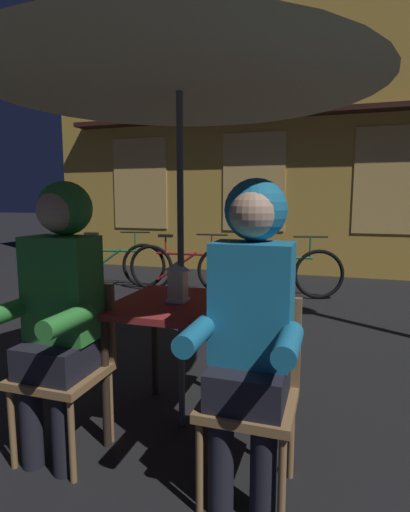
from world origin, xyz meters
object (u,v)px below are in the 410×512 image
Objects in this scene: bicycle_second at (185,268)px; chair_left at (70,358)px; chair_right at (252,383)px; person_right_hooded at (251,309)px; lantern at (178,280)px; bicycle_nearest at (110,264)px; patio_umbrella at (179,53)px; bicycle_third at (279,273)px; person_left_hooded at (59,294)px; cafe_table at (181,319)px.

chair_left is at bearing -78.87° from bicycle_second.
person_right_hooded reaches higher than chair_right.
lantern is 0.14× the size of bicycle_nearest.
patio_umbrella reaches higher than bicycle_third.
patio_umbrella is at bearing -92.27° from bicycle_third.
person_left_hooded is 1.00× the size of person_right_hooded.
bicycle_second is at bearing 114.46° from person_right_hooded.
chair_right is at bearing 0.00° from chair_left.
bicycle_nearest and bicycle_third have the same top height.
chair_right is (0.48, -0.37, -1.57)m from patio_umbrella.
person_left_hooded is 0.85× the size of bicycle_third.
chair_right is 4.62m from bicycle_nearest.
cafe_table is at bearing 138.43° from person_right_hooded.
lantern is 0.14× the size of bicycle_third.
chair_left is 4.09m from bicycle_nearest.
chair_left is at bearing -142.45° from patio_umbrella.
bicycle_second is 1.32m from bicycle_third.
bicycle_nearest is 1.01× the size of bicycle_third.
person_left_hooded is at bearing -138.43° from patio_umbrella.
cafe_table is 3.20× the size of lantern.
chair_right is 0.62× the size of person_right_hooded.
bicycle_third is (0.13, 3.28, -0.29)m from cafe_table.
bicycle_second is at bearing 110.14° from cafe_table.
lantern reaches higher than bicycle_second.
chair_right reaches higher than bicycle_second.
person_right_hooded reaches higher than chair_left.
chair_left reaches higher than cafe_table.
chair_right is 0.36m from person_right_hooded.
patio_umbrella is (0.00, 0.00, 1.42)m from cafe_table.
chair_left is 0.96m from chair_right.
lantern is at bearing 178.82° from patio_umbrella.
chair_right is 0.52× the size of bicycle_nearest.
person_right_hooded is at bearing -84.60° from bicycle_third.
person_right_hooded reaches higher than bicycle_nearest.
bicycle_second is (-0.71, 3.62, -0.14)m from chair_left.
lantern is at bearing -92.59° from bicycle_third.
lantern is at bearing 38.64° from chair_left.
chair_left is 0.62× the size of person_right_hooded.
person_right_hooded is 0.84× the size of bicycle_nearest.
patio_umbrella reaches higher than bicycle_nearest.
patio_umbrella is 1.37m from person_right_hooded.
lantern reaches higher than chair_right.
chair_left is (-0.48, -0.37, -1.57)m from patio_umbrella.
person_left_hooded reaches higher than lantern.
bicycle_second is at bearing 109.86° from lantern.
cafe_table is 0.44× the size of bicycle_second.
chair_right is at bearing 3.39° from person_left_hooded.
patio_umbrella is 3.70m from bicycle_third.
bicycle_third is at bearing 1.15° from bicycle_second.
chair_right is at bearing -37.55° from cafe_table.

